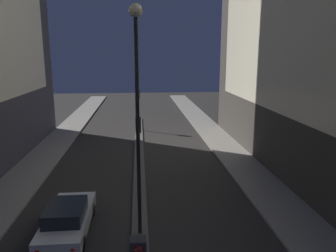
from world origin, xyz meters
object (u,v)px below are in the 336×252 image
Objects in this scene: street_lamp at (137,87)px; traffic_light_far at (138,100)px; car_left_lane at (67,218)px; traffic_light_mid at (138,136)px.

traffic_light_far is at bearing 90.00° from street_lamp.
street_lamp reaches higher than car_left_lane.
traffic_light_mid is 6.32m from car_left_lane.
street_lamp is at bearing -7.05° from car_left_lane.
car_left_lane is at bearing -99.01° from traffic_light_far.
car_left_lane is at bearing -122.85° from traffic_light_mid.
street_lamp reaches higher than traffic_light_far.
traffic_light_mid is at bearing -90.00° from traffic_light_far.
traffic_light_mid is 0.44× the size of street_lamp.
traffic_light_far is 20.62m from street_lamp.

